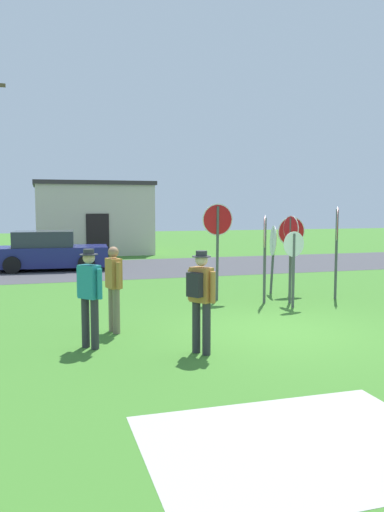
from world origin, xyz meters
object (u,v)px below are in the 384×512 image
object	(u,v)px
stop_sign_leaning_right	(291,241)
person_near_signs	(114,284)
person_on_left	(90,292)
stop_sign_rear_right	(265,243)
person_with_sunhat	(201,294)
stop_sign_tallest	(291,245)
stop_sign_nearest	(337,235)
stop_sign_leaning_left	(273,248)
stop_sign_rear_left	(294,257)
parked_car_on_street	(49,252)
stop_sign_low_front	(218,234)

from	to	relation	value
stop_sign_leaning_right	person_near_signs	distance (m)	6.19
person_near_signs	person_on_left	xyz separation A→B (m)	(-0.56, -1.00, 0.03)
stop_sign_rear_right	person_on_left	size ratio (longest dim) A/B	1.29
stop_sign_rear_right	person_on_left	distance (m)	5.53
person_with_sunhat	person_on_left	bearing A→B (deg)	153.06
stop_sign_tallest	stop_sign_rear_right	xyz separation A→B (m)	(-0.63, 0.17, 0.05)
stop_sign_nearest	stop_sign_leaning_right	xyz separation A→B (m)	(-0.79, 1.04, -0.22)
stop_sign_leaning_right	stop_sign_rear_right	bearing A→B (deg)	-140.41
stop_sign_tallest	stop_sign_leaning_left	world-z (taller)	stop_sign_tallest
stop_sign_tallest	stop_sign_nearest	distance (m)	1.48
stop_sign_nearest	person_near_signs	distance (m)	6.52
stop_sign_leaning_right	stop_sign_leaning_left	bearing A→B (deg)	152.70
stop_sign_nearest	stop_sign_leaning_right	distance (m)	1.33
stop_sign_rear_left	person_on_left	distance (m)	5.55
stop_sign_tallest	parked_car_on_street	bearing A→B (deg)	123.09
stop_sign_rear_right	stop_sign_low_front	bearing A→B (deg)	145.29
person_near_signs	person_on_left	distance (m)	1.15
stop_sign_low_front	parked_car_on_street	bearing A→B (deg)	117.31
stop_sign_rear_right	stop_sign_leaning_right	distance (m)	1.68
parked_car_on_street	person_with_sunhat	distance (m)	12.70
parked_car_on_street	stop_sign_rear_right	size ratio (longest dim) A/B	1.97
stop_sign_nearest	stop_sign_low_front	distance (m)	3.18
stop_sign_leaning_right	person_near_signs	size ratio (longest dim) A/B	1.29
stop_sign_leaning_left	person_with_sunhat	xyz separation A→B (m)	(-3.75, -5.13, -0.30)
stop_sign_leaning_left	stop_sign_rear_left	distance (m)	2.06
stop_sign_nearest	person_near_signs	size ratio (longest dim) A/B	1.46
parked_car_on_street	person_on_left	world-z (taller)	person_on_left
person_with_sunhat	stop_sign_low_front	bearing A→B (deg)	67.47
stop_sign_low_front	person_with_sunhat	bearing A→B (deg)	-112.53
stop_sign_rear_left	parked_car_on_street	bearing A→B (deg)	120.66
stop_sign_rear_left	stop_sign_leaning_left	bearing A→B (deg)	78.44
stop_sign_rear_left	stop_sign_tallest	bearing A→B (deg)	70.19
stop_sign_leaning_left	person_on_left	xyz separation A→B (m)	(-5.49, -4.25, -0.32)
stop_sign_tallest	stop_sign_low_front	world-z (taller)	stop_sign_low_front
stop_sign_rear_right	stop_sign_leaning_left	xyz separation A→B (m)	(0.85, 1.30, -0.25)
stop_sign_leaning_left	stop_sign_rear_left	size ratio (longest dim) A/B	1.03
stop_sign_rear_right	person_with_sunhat	xyz separation A→B (m)	(-2.90, -3.83, -0.54)
stop_sign_leaning_right	person_with_sunhat	xyz separation A→B (m)	(-4.19, -4.90, -0.49)
stop_sign_leaning_right	person_near_signs	world-z (taller)	stop_sign_leaning_right
stop_sign_leaning_right	stop_sign_rear_left	xyz separation A→B (m)	(-0.86, -1.79, -0.26)
stop_sign_rear_right	person_on_left	world-z (taller)	stop_sign_rear_right
stop_sign_rear_right	stop_sign_leaning_left	world-z (taller)	stop_sign_rear_right
stop_sign_rear_left	person_on_left	bearing A→B (deg)	-156.27
person_on_left	parked_car_on_street	bearing A→B (deg)	92.40
stop_sign_low_front	stop_sign_leaning_left	size ratio (longest dim) A/B	1.32
stop_sign_rear_right	person_near_signs	bearing A→B (deg)	-154.51
stop_sign_rear_left	person_on_left	size ratio (longest dim) A/B	1.07
stop_sign_leaning_left	stop_sign_leaning_right	bearing A→B (deg)	-27.30
stop_sign_rear_right	person_on_left	bearing A→B (deg)	-147.55
stop_sign_nearest	person_with_sunhat	xyz separation A→B (m)	(-4.99, -3.86, -0.71)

